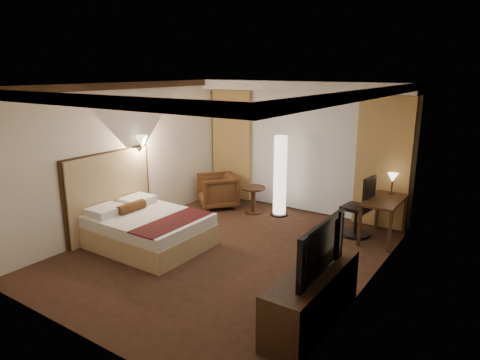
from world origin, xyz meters
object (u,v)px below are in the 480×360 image
Objects in this scene: desk at (383,220)px; office_chair at (357,206)px; television at (312,244)px; bed at (149,231)px; armchair at (218,189)px; dresser at (312,297)px; floor_lamp at (280,176)px; side_table at (253,200)px.

office_chair reaches higher than desk.
television is (0.49, -2.99, 0.44)m from office_chair.
bed is 4.05m from desk.
office_chair reaches higher than armchair.
dresser is at bearing -89.06° from desk.
dresser is (3.58, -2.92, -0.06)m from armchair.
bed is 3.31m from dresser.
armchair reaches higher than bed.
floor_lamp is at bearing 124.52° from dresser.
bed is 2.38m from armchair.
office_chair is (3.06, 0.07, 0.17)m from armchair.
bed is 1.66× the size of office_chair.
desk is at bearing 0.02° from television.
side_table is 2.67m from desk.
bed is at bearing 170.23° from dresser.
desk is 0.96× the size of office_chair.
office_chair is at bearing -0.87° from side_table.
office_chair is at bearing 41.50° from bed.
armchair is (-0.32, 2.36, 0.12)m from bed.
dresser is at bearing -55.48° from floor_lamp.
armchair is at bearing -171.69° from office_chair.
side_table reaches higher than bed.
bed is at bearing -41.49° from armchair.
bed is at bearing -112.10° from floor_lamp.
armchair is 1.48m from floor_lamp.
armchair is 0.67× the size of television.
television is (2.69, -3.02, 0.73)m from side_table.
bed is 2.36× the size of armchair.
floor_lamp reaches higher than desk.
armchair is 0.48× the size of floor_lamp.
desk is at bearing 37.67° from bed.
armchair reaches higher than desk.
television is (-0.03, 0.00, 0.67)m from dresser.
floor_lamp is 3.85m from television.
office_chair reaches higher than bed.
dresser is (0.05, -3.04, -0.04)m from desk.
desk is at bearing 0.36° from side_table.
side_table is 0.49× the size of office_chair.
bed is at bearing -131.51° from office_chair.
bed is 3.67m from office_chair.
television is at bearing -48.35° from side_table.
office_chair is 0.95× the size of television.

